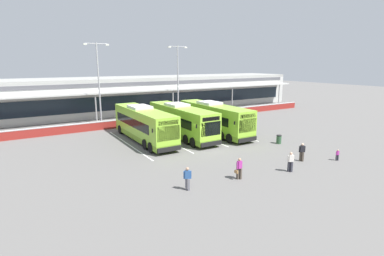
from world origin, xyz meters
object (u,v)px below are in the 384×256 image
Objects in this scene: coach_bus_left_centre at (181,121)px; pedestrian_child at (337,155)px; coach_bus_centre at (214,119)px; lamp_post_west at (99,79)px; coach_bus_leftmost at (144,125)px; pedestrian_approaching_bus at (302,151)px; litter_bin at (279,139)px; pedestrian_in_dark_coat at (291,161)px; pedestrian_near_bin at (187,178)px; pedestrian_with_handbag at (239,168)px; lamp_post_centre at (178,77)px.

pedestrian_child is at bearing -63.46° from coach_bus_left_centre.
lamp_post_west is (-10.54, 11.52, 4.50)m from coach_bus_centre.
coach_bus_leftmost is 7.51× the size of pedestrian_approaching_bus.
coach_bus_centre is 12.64m from pedestrian_approaching_bus.
coach_bus_left_centre is 13.07× the size of litter_bin.
coach_bus_centre reaches higher than pedestrian_in_dark_coat.
pedestrian_near_bin is (-7.00, -13.21, -0.91)m from coach_bus_left_centre.
pedestrian_with_handbag is at bearing -118.43° from coach_bus_centre.
litter_bin is (5.66, 6.30, -0.41)m from pedestrian_in_dark_coat.
pedestrian_child is 0.09× the size of lamp_post_centre.
pedestrian_in_dark_coat is 1.00× the size of pedestrian_near_bin.
pedestrian_near_bin is at bearing 179.80° from pedestrian_approaching_bus.
pedestrian_approaching_bus is (0.37, -12.60, -0.91)m from coach_bus_centre.
pedestrian_with_handbag is at bearing -177.77° from pedestrian_approaching_bus.
lamp_post_west reaches higher than pedestrian_with_handbag.
coach_bus_left_centre is 1.11× the size of lamp_post_centre.
pedestrian_approaching_bus is at bearing -0.20° from pedestrian_near_bin.
litter_bin is at bearing 27.96° from pedestrian_with_handbag.
pedestrian_child is 29.67m from lamp_post_west.
pedestrian_with_handbag is 26.86m from lamp_post_centre.
litter_bin is at bearing -67.52° from coach_bus_centre.
pedestrian_approaching_bus is at bearing -70.98° from coach_bus_left_centre.
pedestrian_with_handbag is 11.43m from litter_bin.
pedestrian_child is 6.61m from litter_bin.
pedestrian_near_bin is 11.57m from pedestrian_approaching_bus.
coach_bus_left_centre is 14.05m from pedestrian_approaching_bus.
pedestrian_approaching_bus is at bearing 2.23° from pedestrian_with_handbag.
lamp_post_west reaches higher than pedestrian_approaching_bus.
lamp_post_centre is at bearing 82.06° from coach_bus_centre.
pedestrian_approaching_bus is 25.19m from lamp_post_centre.
pedestrian_in_dark_coat is 0.15× the size of lamp_post_west.
pedestrian_near_bin is at bearing -131.72° from coach_bus_centre.
lamp_post_west is at bearing 98.31° from pedestrian_with_handbag.
lamp_post_centre reaches higher than litter_bin.
lamp_post_west is at bearing 118.17° from pedestrian_child.
coach_bus_left_centre reaches higher than pedestrian_in_dark_coat.
pedestrian_approaching_bus reaches higher than pedestrian_child.
litter_bin is at bearing 90.69° from pedestrian_child.
pedestrian_near_bin is at bearing -160.64° from litter_bin.
pedestrian_approaching_bus is (7.35, 0.29, 0.02)m from pedestrian_with_handbag.
pedestrian_with_handbag is at bearing -101.61° from coach_bus_left_centre.
coach_bus_centre is at bearing -8.87° from coach_bus_left_centre.
lamp_post_centre reaches higher than pedestrian_with_handbag.
pedestrian_approaching_bus is (4.57, -13.26, -0.91)m from coach_bus_left_centre.
coach_bus_leftmost is 7.51× the size of pedestrian_with_handbag.
pedestrian_with_handbag is (1.64, -14.05, -0.93)m from coach_bus_leftmost.
lamp_post_west is 12.22m from lamp_post_centre.
pedestrian_near_bin reaches higher than litter_bin.
litter_bin is at bearing -48.23° from coach_bus_left_centre.
litter_bin is (14.31, 5.03, -0.41)m from pedestrian_near_bin.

